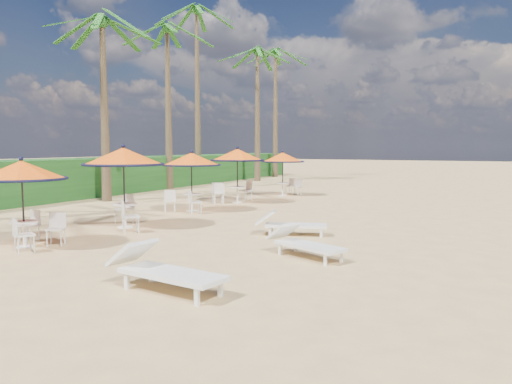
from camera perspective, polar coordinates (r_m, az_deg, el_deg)
ground at (r=9.71m, az=-4.07°, el=-8.94°), size 160.00×160.00×0.00m
scrub_hedge at (r=26.49m, az=-17.34°, el=1.79°), size 3.00×40.00×1.80m
station_0 at (r=12.86m, az=-24.98°, el=1.13°), size 2.05×2.05×2.14m
station_1 at (r=15.00m, az=-14.87°, el=3.11°), size 2.35×2.35×2.45m
station_2 at (r=18.32m, az=-7.51°, el=3.11°), size 2.15×2.15×2.25m
station_3 at (r=20.99m, az=-2.33°, el=3.48°), size 2.28×2.38×2.38m
station_4 at (r=24.09m, az=3.22°, el=3.52°), size 2.09×2.17×2.18m
lounger_near at (r=8.46m, az=-10.70°, el=-8.59°), size 2.28×1.00×0.79m
lounger_mid at (r=10.84m, az=5.39°, el=-5.73°), size 1.98×1.32×0.68m
lounger_far at (r=13.41m, az=3.73°, el=-3.61°), size 1.99×1.20×0.68m
palm_3 at (r=23.08m, az=-17.16°, el=17.02°), size 5.00×5.00×7.91m
palm_4 at (r=28.94m, az=-10.12°, el=16.94°), size 5.00×5.00×9.08m
palm_5 at (r=34.44m, az=-6.80°, el=18.80°), size 5.00×5.00×11.43m
palm_6 at (r=34.81m, az=0.17°, el=14.93°), size 5.00×5.00×9.03m
palm_7 at (r=39.81m, az=2.26°, el=14.87°), size 5.00×5.00×9.89m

